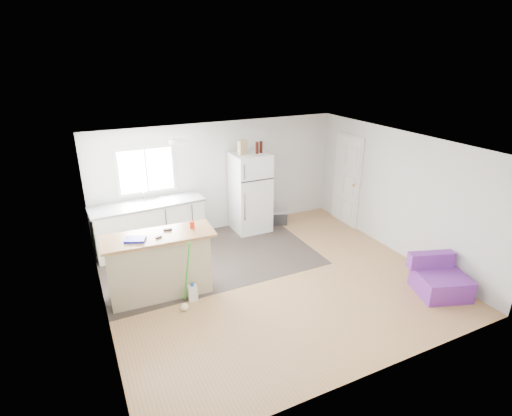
{
  "coord_description": "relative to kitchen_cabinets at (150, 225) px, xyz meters",
  "views": [
    {
      "loc": [
        -2.9,
        -5.37,
        3.77
      ],
      "look_at": [
        0.02,
        0.7,
        1.11
      ],
      "focal_mm": 28.0,
      "sensor_mm": 36.0,
      "label": 1
    }
  ],
  "objects": [
    {
      "name": "ceiling_fixture",
      "position": [
        0.45,
        -0.96,
        1.86
      ],
      "size": [
        0.3,
        0.3,
        0.07
      ],
      "primitive_type": "cylinder",
      "color": "white",
      "rests_on": "ceiling"
    },
    {
      "name": "cooler",
      "position": [
        2.9,
        -0.04,
        -0.32
      ],
      "size": [
        0.53,
        0.44,
        0.35
      ],
      "rotation": [
        0.0,
        0.0,
        -0.35
      ],
      "color": "#2A2A2C",
      "rests_on": "floor"
    },
    {
      "name": "red_cup",
      "position": [
        0.39,
        -1.73,
        0.63
      ],
      "size": [
        0.09,
        0.09,
        0.12
      ],
      "primitive_type": "cylinder",
      "rotation": [
        0.0,
        0.0,
        0.1
      ],
      "color": "red",
      "rests_on": "peninsula"
    },
    {
      "name": "bottle_right",
      "position": [
        2.46,
        -0.07,
        1.37
      ],
      "size": [
        0.07,
        0.07,
        0.25
      ],
      "primitive_type": "cylinder",
      "rotation": [
        0.0,
        0.0,
        0.01
      ],
      "color": "#330F09",
      "rests_on": "refrigerator"
    },
    {
      "name": "vinyl_zone",
      "position": [
        0.93,
        -0.91,
        -0.5
      ],
      "size": [
        4.05,
        2.5,
        0.0
      ],
      "primitive_type": "cube",
      "color": "#2D2622",
      "rests_on": "floor"
    },
    {
      "name": "tool_b",
      "position": [
        -0.19,
        -1.86,
        0.58
      ],
      "size": [
        0.11,
        0.07,
        0.03
      ],
      "primitive_type": "cube",
      "rotation": [
        0.0,
        0.0,
        0.34
      ],
      "color": "black",
      "rests_on": "peninsula"
    },
    {
      "name": "refrigerator",
      "position": [
        2.22,
        -0.04,
        0.37
      ],
      "size": [
        0.77,
        0.74,
        1.75
      ],
      "rotation": [
        0.0,
        0.0,
        0.0
      ],
      "color": "white",
      "rests_on": "floor"
    },
    {
      "name": "kitchen_cabinets",
      "position": [
        0.0,
        0.0,
        0.0
      ],
      "size": [
        2.24,
        0.81,
        1.27
      ],
      "rotation": [
        0.0,
        0.0,
        0.06
      ],
      "color": "white",
      "rests_on": "floor"
    },
    {
      "name": "interior_door",
      "position": [
        4.37,
        -0.61,
        0.52
      ],
      "size": [
        0.11,
        0.92,
        2.1
      ],
      "color": "white",
      "rests_on": "right_wall"
    },
    {
      "name": "blue_tray",
      "position": [
        -0.54,
        -1.8,
        0.59
      ],
      "size": [
        0.36,
        0.32,
        0.04
      ],
      "primitive_type": "cube",
      "rotation": [
        0.0,
        0.0,
        -0.39
      ],
      "color": "#121AB0",
      "rests_on": "peninsula"
    },
    {
      "name": "mop",
      "position": [
        0.04,
        -2.33,
        -0.27
      ],
      "size": [
        0.23,
        0.33,
        1.17
      ],
      "rotation": [
        0.0,
        0.0,
        0.25
      ],
      "color": "green",
      "rests_on": "floor"
    },
    {
      "name": "peninsula",
      "position": [
        -0.21,
        -1.75,
        0.04
      ],
      "size": [
        1.78,
        0.76,
        1.07
      ],
      "rotation": [
        0.0,
        0.0,
        -0.05
      ],
      "color": "#BCAF88",
      "rests_on": "floor"
    },
    {
      "name": "window",
      "position": [
        0.1,
        0.33,
        1.05
      ],
      "size": [
        1.18,
        0.06,
        0.98
      ],
      "color": "white",
      "rests_on": "back_wall"
    },
    {
      "name": "bottle_left",
      "position": [
        2.35,
        -0.1,
        1.37
      ],
      "size": [
        0.08,
        0.08,
        0.25
      ],
      "primitive_type": "cylinder",
      "rotation": [
        0.0,
        0.0,
        -0.13
      ],
      "color": "#330F09",
      "rests_on": "refrigerator"
    },
    {
      "name": "cleaner_jug",
      "position": [
        0.2,
        -2.16,
        -0.36
      ],
      "size": [
        0.15,
        0.12,
        0.32
      ],
      "rotation": [
        0.0,
        0.0,
        -0.08
      ],
      "color": "white",
      "rests_on": "floor"
    },
    {
      "name": "cardboard_box",
      "position": [
        2.04,
        -0.05,
        1.39
      ],
      "size": [
        0.22,
        0.15,
        0.3
      ],
      "primitive_type": "cube",
      "rotation": [
        0.0,
        0.0,
        0.29
      ],
      "color": "tan",
      "rests_on": "refrigerator"
    },
    {
      "name": "tool_a",
      "position": [
        -0.0,
        -1.64,
        0.59
      ],
      "size": [
        0.15,
        0.07,
        0.03
      ],
      "primitive_type": "cube",
      "rotation": [
        0.0,
        0.0,
        -0.14
      ],
      "color": "black",
      "rests_on": "peninsula"
    },
    {
      "name": "room",
      "position": [
        1.65,
        -2.16,
        0.7
      ],
      "size": [
        5.51,
        5.01,
        2.41
      ],
      "color": "#A67846",
      "rests_on": "ground"
    },
    {
      "name": "purple_seat",
      "position": [
        3.97,
        -3.71,
        -0.27
      ],
      "size": [
        0.96,
        0.95,
        0.63
      ],
      "rotation": [
        0.0,
        0.0,
        -0.33
      ],
      "color": "#752E96",
      "rests_on": "floor"
    }
  ]
}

